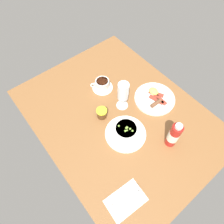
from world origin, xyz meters
TOP-DOWN VIEW (x-y plane):
  - ground_plane at (0.00, 0.00)cm, footprint 110.00×84.00cm
  - porridge_bowl at (11.87, -4.86)cm, footprint 21.60×21.60cm
  - cutlery_setting at (36.60, -25.61)cm, footprint 12.55×17.98cm
  - coffee_cup at (-20.87, 4.88)cm, footprint 12.44×12.53cm
  - wine_glass at (-3.29, 5.77)cm, footprint 6.74×6.74cm
  - jam_jar at (-4.94, -7.58)cm, footprint 5.85×5.85cm
  - sauce_bottle_red at (29.76, 9.85)cm, footprint 5.42×5.42cm
  - breakfast_plate at (5.30, 23.50)cm, footprint 23.62×23.62cm

SIDE VIEW (x-z plane):
  - ground_plane at x=0.00cm, z-range -3.00..0.00cm
  - cutlery_setting at x=36.60cm, z-range -0.18..0.72cm
  - breakfast_plate at x=5.30cm, z-range -0.91..2.79cm
  - jam_jar at x=-4.94cm, z-range 0.03..5.69cm
  - coffee_cup at x=-20.87cm, z-range -0.13..6.12cm
  - porridge_bowl at x=11.87cm, z-range -0.72..6.95cm
  - sauce_bottle_red at x=29.76cm, z-range -0.62..17.43cm
  - wine_glass at x=-3.29cm, z-range 2.95..21.39cm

